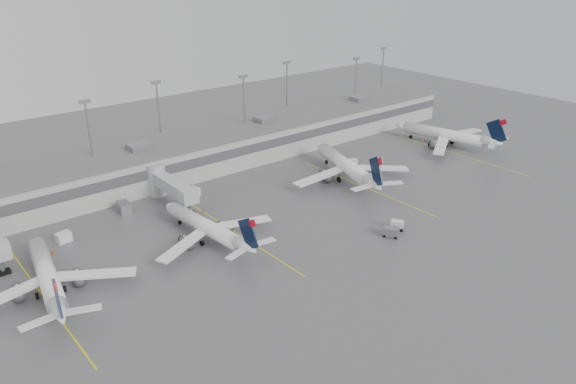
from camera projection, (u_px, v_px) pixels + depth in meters
ground at (396, 253)px, 98.73m from camera, size 260.00×260.00×0.00m
terminal at (217, 148)px, 138.39m from camera, size 152.00×17.00×9.45m
light_masts at (203, 112)px, 139.39m from camera, size 142.40×8.00×20.60m
jet_bridge_right at (166, 184)px, 117.90m from camera, size 4.00×17.20×7.00m
stand_markings at (307, 208)px, 115.83m from camera, size 105.25×40.00×0.01m
jet_far_left at (48, 277)px, 85.91m from camera, size 25.69×29.02×9.44m
jet_mid_left at (208, 228)px, 101.61m from camera, size 24.73×27.82×9.00m
jet_mid_right at (347, 166)px, 129.06m from camera, size 27.51×31.35×10.49m
jet_far_right at (448, 135)px, 151.63m from camera, size 27.21×30.84×10.12m
baggage_tug at (397, 226)px, 106.80m from camera, size 2.87×3.22×1.77m
baggage_cart at (391, 232)px, 103.98m from camera, size 2.96×3.36×1.88m
gse_uld_a at (64, 237)px, 102.17m from camera, size 2.85×2.15×1.83m
gse_uld_b at (193, 193)px, 120.95m from camera, size 2.87×2.17×1.85m
gse_uld_c at (352, 162)px, 138.80m from camera, size 2.51×1.98×1.56m
gse_loader at (124, 207)px, 113.63m from camera, size 2.55×3.70×2.18m
cone_a at (53, 252)px, 98.34m from camera, size 0.50×0.50×0.79m
cone_b at (203, 211)px, 113.65m from camera, size 0.40×0.40×0.63m
cone_c at (307, 180)px, 129.42m from camera, size 0.39×0.39×0.63m
cone_d at (425, 140)px, 156.35m from camera, size 0.47×0.47×0.75m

